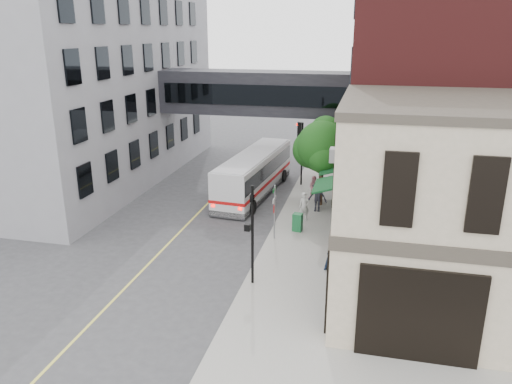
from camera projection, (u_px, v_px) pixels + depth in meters
The scene contains 17 objects.
ground at pixel (232, 308), 20.37m from camera, with size 120.00×120.00×0.00m, color #38383A.
sidewalk_main at pixel (319, 200), 32.87m from camera, with size 4.00×60.00×0.15m, color gray.
corner_building at pixel (471, 212), 18.98m from camera, with size 10.19×8.12×8.45m.
brick_building at pixel (458, 96), 29.92m from camera, with size 13.76×18.00×14.00m.
opposite_building at pixel (67, 84), 36.67m from camera, with size 14.00×24.00×14.00m, color gray.
skyway_bridge at pixel (258, 93), 35.65m from camera, with size 14.00×3.18×3.00m.
traffic_signal_near at pixel (252, 223), 21.22m from camera, with size 0.44×0.22×4.60m.
traffic_signal_far at pixel (300, 141), 35.01m from camera, with size 0.53×0.28×4.50m.
street_sign_pole at pixel (275, 207), 26.16m from camera, with size 0.08×0.75×3.00m.
street_tree at pixel (323, 146), 30.91m from camera, with size 3.80×3.20×5.60m.
lane_marking at pixel (198, 214), 30.70m from camera, with size 0.12×40.00×0.01m, color #D8CC4C.
bus at pixel (254, 172), 33.90m from camera, with size 3.27×10.59×2.80m.
pedestrian_a at pixel (304, 207), 28.97m from camera, with size 0.63×0.41×1.72m, color beige.
pedestrian_b at pixel (314, 188), 32.69m from camera, with size 0.76×0.59×1.55m, color pink.
pedestrian_c at pixel (317, 197), 30.44m from camera, with size 1.19×0.68×1.84m, color black.
newspaper_box at pixel (298, 222), 27.58m from camera, with size 0.50×0.45×1.01m, color #145A2D.
sandwich_board at pixel (330, 260), 23.23m from camera, with size 0.32×0.50×0.89m, color black.
Camera 1 is at (5.03, -17.19, 10.84)m, focal length 35.00 mm.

